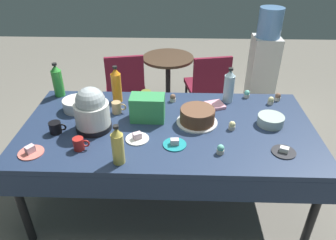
{
  "coord_description": "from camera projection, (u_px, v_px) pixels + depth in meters",
  "views": [
    {
      "loc": [
        0.07,
        -2.03,
        2.07
      ],
      "look_at": [
        0.0,
        0.0,
        0.8
      ],
      "focal_mm": 34.19,
      "sensor_mm": 36.0,
      "label": 1
    }
  ],
  "objects": [
    {
      "name": "ground",
      "position": [
        168.0,
        197.0,
        2.82
      ],
      "size": [
        9.0,
        9.0,
        0.0
      ],
      "primitive_type": "plane",
      "color": "slate"
    },
    {
      "name": "potluck_table",
      "position": [
        168.0,
        132.0,
        2.45
      ],
      "size": [
        2.2,
        1.1,
        0.75
      ],
      "color": "navy",
      "rests_on": "ground"
    },
    {
      "name": "frosted_layer_cake",
      "position": [
        197.0,
        116.0,
        2.42
      ],
      "size": [
        0.31,
        0.31,
        0.12
      ],
      "color": "silver",
      "rests_on": "potluck_table"
    },
    {
      "name": "slow_cooker",
      "position": [
        92.0,
        110.0,
        2.31
      ],
      "size": [
        0.26,
        0.26,
        0.34
      ],
      "color": "black",
      "rests_on": "potluck_table"
    },
    {
      "name": "glass_salad_bowl",
      "position": [
        271.0,
        120.0,
        2.42
      ],
      "size": [
        0.2,
        0.2,
        0.07
      ],
      "primitive_type": "cylinder",
      "color": "#B2C6BC",
      "rests_on": "potluck_table"
    },
    {
      "name": "ceramic_snack_bowl",
      "position": [
        77.0,
        105.0,
        2.6
      ],
      "size": [
        0.22,
        0.22,
        0.09
      ],
      "primitive_type": "cylinder",
      "color": "silver",
      "rests_on": "potluck_table"
    },
    {
      "name": "dessert_plate_teal",
      "position": [
        175.0,
        144.0,
        2.21
      ],
      "size": [
        0.16,
        0.16,
        0.05
      ],
      "color": "teal",
      "rests_on": "potluck_table"
    },
    {
      "name": "dessert_plate_coral",
      "position": [
        31.0,
        151.0,
        2.13
      ],
      "size": [
        0.17,
        0.17,
        0.06
      ],
      "color": "#E07266",
      "rests_on": "potluck_table"
    },
    {
      "name": "dessert_plate_charcoal",
      "position": [
        284.0,
        151.0,
        2.14
      ],
      "size": [
        0.16,
        0.16,
        0.04
      ],
      "color": "#2D2D33",
      "rests_on": "potluck_table"
    },
    {
      "name": "dessert_plate_white",
      "position": [
        137.0,
        138.0,
        2.26
      ],
      "size": [
        0.17,
        0.17,
        0.05
      ],
      "color": "white",
      "rests_on": "potluck_table"
    },
    {
      "name": "cupcake_berry",
      "position": [
        271.0,
        101.0,
        2.69
      ],
      "size": [
        0.05,
        0.05,
        0.07
      ],
      "color": "beige",
      "rests_on": "potluck_table"
    },
    {
      "name": "cupcake_lemon",
      "position": [
        221.0,
        149.0,
        2.12
      ],
      "size": [
        0.05,
        0.05,
        0.07
      ],
      "color": "beige",
      "rests_on": "potluck_table"
    },
    {
      "name": "cupcake_cocoa",
      "position": [
        232.0,
        126.0,
        2.36
      ],
      "size": [
        0.05,
        0.05,
        0.07
      ],
      "color": "beige",
      "rests_on": "potluck_table"
    },
    {
      "name": "cupcake_vanilla",
      "position": [
        278.0,
        97.0,
        2.75
      ],
      "size": [
        0.05,
        0.05,
        0.07
      ],
      "color": "beige",
      "rests_on": "potluck_table"
    },
    {
      "name": "cupcake_mint",
      "position": [
        173.0,
        98.0,
        2.73
      ],
      "size": [
        0.05,
        0.05,
        0.07
      ],
      "color": "beige",
      "rests_on": "potluck_table"
    },
    {
      "name": "cupcake_rose",
      "position": [
        247.0,
        94.0,
        2.79
      ],
      "size": [
        0.05,
        0.05,
        0.07
      ],
      "color": "beige",
      "rests_on": "potluck_table"
    },
    {
      "name": "soda_bottle_orange_juice",
      "position": [
        116.0,
        85.0,
        2.67
      ],
      "size": [
        0.08,
        0.08,
        0.32
      ],
      "color": "orange",
      "rests_on": "potluck_table"
    },
    {
      "name": "soda_bottle_lime_soda",
      "position": [
        58.0,
        81.0,
        2.77
      ],
      "size": [
        0.09,
        0.09,
        0.3
      ],
      "color": "green",
      "rests_on": "potluck_table"
    },
    {
      "name": "soda_bottle_ginger_ale",
      "position": [
        118.0,
        146.0,
        1.99
      ],
      "size": [
        0.08,
        0.08,
        0.28
      ],
      "color": "gold",
      "rests_on": "potluck_table"
    },
    {
      "name": "soda_bottle_water",
      "position": [
        229.0,
        86.0,
        2.68
      ],
      "size": [
        0.09,
        0.09,
        0.3
      ],
      "color": "silver",
      "rests_on": "potluck_table"
    },
    {
      "name": "coffee_mug_red",
      "position": [
        79.0,
        144.0,
        2.15
      ],
      "size": [
        0.11,
        0.07,
        0.09
      ],
      "color": "#B2231E",
      "rests_on": "potluck_table"
    },
    {
      "name": "coffee_mug_black",
      "position": [
        56.0,
        128.0,
        2.32
      ],
      "size": [
        0.13,
        0.09,
        0.09
      ],
      "color": "black",
      "rests_on": "potluck_table"
    },
    {
      "name": "coffee_mug_tan",
      "position": [
        117.0,
        107.0,
        2.56
      ],
      "size": [
        0.12,
        0.08,
        0.1
      ],
      "color": "tan",
      "rests_on": "potluck_table"
    },
    {
      "name": "coffee_mug_olive",
      "position": [
        147.0,
        96.0,
        2.74
      ],
      "size": [
        0.12,
        0.08,
        0.09
      ],
      "color": "olive",
      "rests_on": "potluck_table"
    },
    {
      "name": "soda_carton",
      "position": [
        148.0,
        108.0,
        2.45
      ],
      "size": [
        0.26,
        0.17,
        0.2
      ],
      "primitive_type": "cube",
      "rotation": [
        0.0,
        0.0,
        -0.02
      ],
      "color": "#338C4C",
      "rests_on": "potluck_table"
    },
    {
      "name": "paper_napkin_stack",
      "position": [
        215.0,
        105.0,
        2.67
      ],
      "size": [
        0.18,
        0.18,
        0.02
      ],
      "primitive_type": "cube",
      "rotation": [
        0.0,
        0.0,
        0.33
      ],
      "color": "pink",
      "rests_on": "potluck_table"
    },
    {
      "name": "maroon_chair_left",
      "position": [
        125.0,
        82.0,
        3.67
      ],
      "size": [
        0.52,
        0.52,
        0.85
      ],
      "color": "maroon",
      "rests_on": "ground"
    },
    {
      "name": "maroon_chair_right",
      "position": [
        208.0,
        84.0,
        3.65
      ],
      "size": [
        0.52,
        0.52,
        0.85
      ],
      "color": "maroon",
      "rests_on": "ground"
    },
    {
      "name": "round_cafe_table",
      "position": [
        168.0,
        74.0,
        3.85
      ],
      "size": [
        0.6,
        0.6,
        0.72
      ],
      "color": "#473323",
      "rests_on": "ground"
    },
    {
      "name": "water_cooler",
      "position": [
        264.0,
        62.0,
        3.95
      ],
      "size": [
        0.32,
        0.32,
        1.24
      ],
      "color": "silver",
      "rests_on": "ground"
    }
  ]
}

